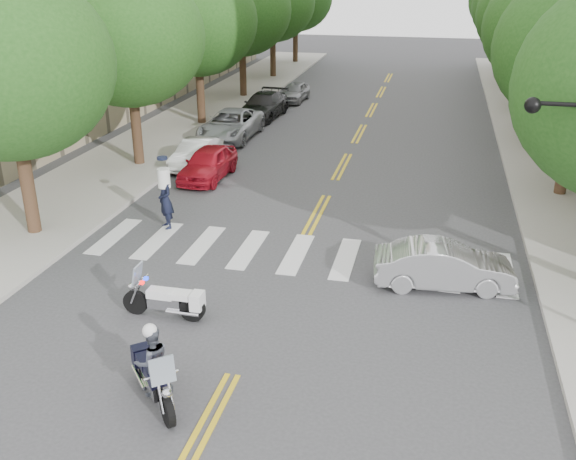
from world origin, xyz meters
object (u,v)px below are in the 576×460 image
(officer_standing, at_px, (165,200))
(convertible, at_px, (444,266))
(motorcycle_police, at_px, (153,366))
(motorcycle_parked, at_px, (171,301))

(officer_standing, xyz_separation_m, convertible, (9.22, -2.25, -0.38))
(motorcycle_police, distance_m, officer_standing, 9.43)
(convertible, bearing_deg, officer_standing, 69.26)
(motorcycle_parked, bearing_deg, motorcycle_police, -163.15)
(convertible, bearing_deg, motorcycle_police, 131.49)
(motorcycle_police, height_order, motorcycle_parked, motorcycle_police)
(motorcycle_parked, xyz_separation_m, officer_standing, (-2.49, 5.60, 0.52))
(officer_standing, distance_m, convertible, 9.50)
(motorcycle_police, xyz_separation_m, convertible, (5.77, 6.53, -0.18))
(officer_standing, bearing_deg, motorcycle_police, -20.54)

